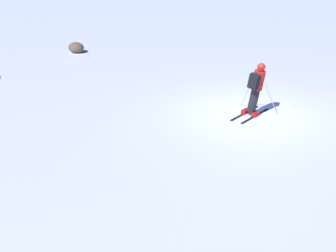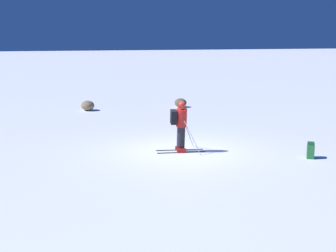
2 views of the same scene
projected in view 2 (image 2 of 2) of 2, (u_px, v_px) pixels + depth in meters
ground_plane at (181, 152)px, 15.24m from camera, size 300.00×300.00×0.00m
skier at (180, 124)px, 14.94m from camera, size 1.25×1.64×1.71m
spare_backpack at (311, 150)px, 14.33m from camera, size 0.37×0.36×0.50m
exposed_boulder_0 at (181, 103)px, 25.29m from camera, size 0.74×0.63×0.48m
exposed_boulder_1 at (88, 106)px, 24.09m from camera, size 0.79×0.68×0.52m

